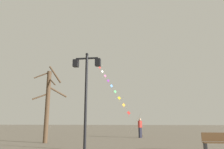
# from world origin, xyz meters

# --- Properties ---
(ground_plane) EXTENTS (160.00, 160.00, 0.00)m
(ground_plane) POSITION_xyz_m (0.00, 20.00, 0.00)
(ground_plane) COLOR #756B5B
(twin_lantern_lamp_post) EXTENTS (1.50, 0.28, 5.04)m
(twin_lantern_lamp_post) POSITION_xyz_m (-1.79, 8.30, 3.49)
(twin_lantern_lamp_post) COLOR black
(twin_lantern_lamp_post) RESTS_ON ground_plane
(kite_train) EXTENTS (7.54, 12.69, 11.09)m
(kite_train) POSITION_xyz_m (-3.09, 25.65, 5.99)
(kite_train) COLOR brown
(kite_train) RESTS_ON ground_plane
(kite_flyer) EXTENTS (0.41, 0.62, 1.71)m
(kite_flyer) POSITION_xyz_m (0.71, 17.59, 0.90)
(kite_flyer) COLOR #1E1E2D
(kite_flyer) RESTS_ON ground_plane
(bare_tree) EXTENTS (2.04, 1.61, 5.32)m
(bare_tree) POSITION_xyz_m (-5.46, 11.68, 2.67)
(bare_tree) COLOR #4C3826
(bare_tree) RESTS_ON ground_plane
(park_bench) EXTENTS (1.61, 0.48, 0.89)m
(park_bench) POSITION_xyz_m (4.64, 8.47, 0.45)
(park_bench) COLOR brown
(park_bench) RESTS_ON ground_plane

